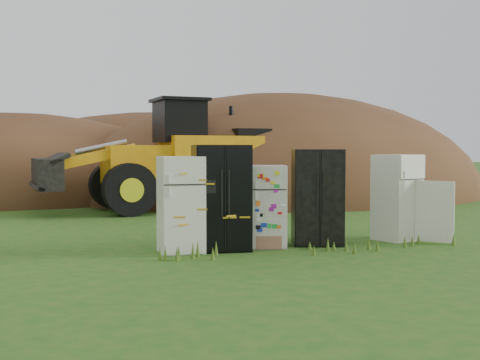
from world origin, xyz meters
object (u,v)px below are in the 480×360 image
(fridge_leftmost, at_px, (181,204))
(wheel_loader, at_px, (152,155))
(fridge_black_side, at_px, (221,198))
(fridge_sticker, at_px, (267,206))
(fridge_dark_mid, at_px, (317,197))
(fridge_open_door, at_px, (397,197))

(fridge_leftmost, bearing_deg, wheel_loader, 85.27)
(fridge_leftmost, bearing_deg, fridge_black_side, 2.49)
(fridge_sticker, xyz_separation_m, fridge_dark_mid, (1.07, -0.01, 0.15))
(fridge_black_side, distance_m, fridge_dark_mid, 2.00)
(fridge_black_side, xyz_separation_m, fridge_sticker, (0.93, 0.04, -0.20))
(fridge_leftmost, relative_size, wheel_loader, 0.25)
(fridge_leftmost, xyz_separation_m, fridge_black_side, (0.77, 0.02, 0.10))
(fridge_sticker, height_order, fridge_dark_mid, fridge_dark_mid)
(fridge_leftmost, xyz_separation_m, fridge_sticker, (1.70, 0.05, -0.09))
(fridge_black_side, bearing_deg, fridge_leftmost, -172.25)
(wheel_loader, bearing_deg, fridge_black_side, -95.01)
(fridge_sticker, distance_m, fridge_dark_mid, 1.08)
(fridge_dark_mid, bearing_deg, fridge_black_side, -161.21)
(fridge_black_side, height_order, fridge_dark_mid, fridge_black_side)
(fridge_black_side, bearing_deg, fridge_sticker, 8.95)
(wheel_loader, bearing_deg, fridge_open_door, -67.57)
(fridge_leftmost, xyz_separation_m, wheel_loader, (0.79, 7.46, 0.84))
(fridge_dark_mid, bearing_deg, fridge_open_door, 18.66)
(fridge_open_door, bearing_deg, fridge_dark_mid, 161.63)
(fridge_black_side, relative_size, fridge_open_door, 1.11)
(fridge_sticker, bearing_deg, fridge_leftmost, -165.01)
(fridge_leftmost, relative_size, fridge_sticker, 1.11)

